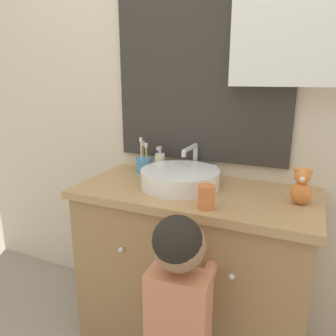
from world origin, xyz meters
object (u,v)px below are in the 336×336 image
(toothbrush_holder, at_px, (144,164))
(drinking_cup, at_px, (206,197))
(soap_dispenser, at_px, (160,163))
(child_figure, at_px, (179,305))
(sink_basin, at_px, (181,177))
(teddy_bear, at_px, (301,187))

(toothbrush_holder, xyz_separation_m, drinking_cup, (0.45, -0.34, 0.00))
(soap_dispenser, height_order, child_figure, soap_dispenser)
(toothbrush_holder, relative_size, soap_dispenser, 1.28)
(sink_basin, height_order, soap_dispenser, sink_basin)
(sink_basin, relative_size, drinking_cup, 4.51)
(child_figure, bearing_deg, sink_basin, 111.46)
(soap_dispenser, xyz_separation_m, child_figure, (0.34, -0.57, -0.33))
(teddy_bear, bearing_deg, child_figure, -128.50)
(toothbrush_holder, xyz_separation_m, soap_dispenser, (0.09, 0.00, 0.01))
(sink_basin, bearing_deg, toothbrush_holder, 152.75)
(soap_dispenser, distance_m, teddy_bear, 0.69)
(soap_dispenser, xyz_separation_m, drinking_cup, (0.35, -0.34, -0.01))
(child_figure, distance_m, teddy_bear, 0.64)
(toothbrush_holder, bearing_deg, child_figure, -52.84)
(child_figure, distance_m, drinking_cup, 0.39)
(sink_basin, height_order, drinking_cup, sink_basin)
(sink_basin, distance_m, soap_dispenser, 0.22)
(soap_dispenser, distance_m, child_figure, 0.74)
(soap_dispenser, bearing_deg, drinking_cup, -44.05)
(child_figure, bearing_deg, soap_dispenser, 120.71)
(soap_dispenser, relative_size, teddy_bear, 0.97)
(toothbrush_holder, xyz_separation_m, child_figure, (0.43, -0.57, -0.31))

